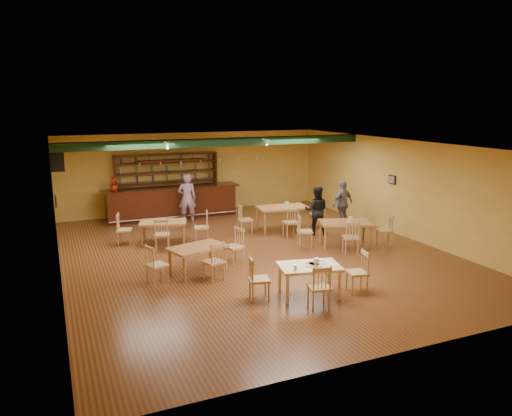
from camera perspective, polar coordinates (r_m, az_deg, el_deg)
name	(u,v)px	position (r m, az deg, el deg)	size (l,w,h in m)	color
floor	(255,254)	(13.59, -0.18, -5.35)	(12.00, 12.00, 0.00)	#562D18
ceiling_beam	(220,142)	(15.62, -4.22, 7.67)	(10.00, 0.30, 0.25)	black
track_rail_left	(159,140)	(15.71, -11.22, 7.76)	(0.05, 2.50, 0.05)	white
track_rail_right	(253,138)	(16.67, -0.30, 8.23)	(0.05, 2.50, 0.05)	white
ac_unit	(57,161)	(16.23, -22.19, 5.13)	(0.34, 0.70, 0.48)	white
picture_left	(56,201)	(13.15, -22.37, 0.78)	(0.04, 0.34, 0.28)	black
picture_right	(392,180)	(16.14, 15.61, 3.22)	(0.04, 0.34, 0.28)	black
bar_counter	(172,202)	(17.89, -9.79, 0.64)	(4.89, 0.85, 1.13)	#35140A
back_bar_hutch	(167,184)	(18.39, -10.31, 2.76)	(3.78, 0.40, 2.28)	#35140A
poinsettia	(114,184)	(17.41, -16.28, 2.73)	(0.28, 0.28, 0.50)	#B72410
dining_table_a	(163,232)	(14.71, -10.76, -2.82)	(1.35, 0.81, 0.68)	#AD783D
dining_table_b	(282,219)	(15.89, 3.09, -1.25)	(1.61, 0.96, 0.80)	#AD783D
dining_table_c	(198,260)	(12.08, -6.79, -6.02)	(1.35, 0.81, 0.68)	#AD783D
dining_table_d	(345,234)	(14.44, 10.33, -2.99)	(1.45, 0.87, 0.72)	#AD783D
near_table	(309,281)	(10.68, 6.22, -8.43)	(1.29, 0.83, 0.69)	beige
pizza_tray	(313,264)	(10.61, 6.70, -6.56)	(0.40, 0.40, 0.01)	silver
parmesan_shaker	(295,267)	(10.24, 4.60, -6.92)	(0.07, 0.07, 0.11)	#EAE5C6
napkin_stack	(318,260)	(10.87, 7.28, -6.07)	(0.20, 0.15, 0.03)	white
pizza_server	(318,263)	(10.71, 7.23, -6.34)	(0.32, 0.09, 0.00)	silver
side_plate	(334,265)	(10.66, 9.15, -6.54)	(0.22, 0.22, 0.01)	white
patron_bar	(187,198)	(17.13, -8.05, 1.18)	(0.62, 0.41, 1.71)	#82479B
patron_right_a	(316,210)	(15.49, 7.07, -0.27)	(0.75, 0.59, 1.55)	black
patron_right_b	(343,203)	(16.61, 10.08, 0.53)	(0.92, 0.38, 1.58)	slate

